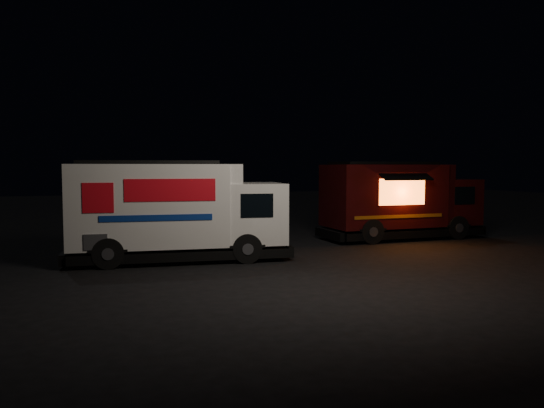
{
  "coord_description": "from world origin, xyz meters",
  "views": [
    {
      "loc": [
        -5.39,
        -13.71,
        2.68
      ],
      "look_at": [
        0.37,
        2.0,
        1.51
      ],
      "focal_mm": 35.0,
      "sensor_mm": 36.0,
      "label": 1
    }
  ],
  "objects": [
    {
      "name": "ground",
      "position": [
        0.0,
        0.0,
        0.0
      ],
      "size": [
        80.0,
        80.0,
        0.0
      ],
      "primitive_type": "plane",
      "color": "black",
      "rests_on": "ground"
    },
    {
      "name": "white_truck",
      "position": [
        -2.67,
        1.45,
        1.43
      ],
      "size": [
        6.54,
        2.92,
        2.86
      ],
      "primitive_type": null,
      "rotation": [
        0.0,
        0.0,
        -0.12
      ],
      "color": "silver",
      "rests_on": "ground"
    },
    {
      "name": "red_truck",
      "position": [
        6.06,
        3.32,
        1.44
      ],
      "size": [
        6.2,
        2.33,
        2.88
      ],
      "primitive_type": null,
      "rotation": [
        0.0,
        0.0,
        -0.01
      ],
      "color": "#32090C",
      "rests_on": "ground"
    }
  ]
}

